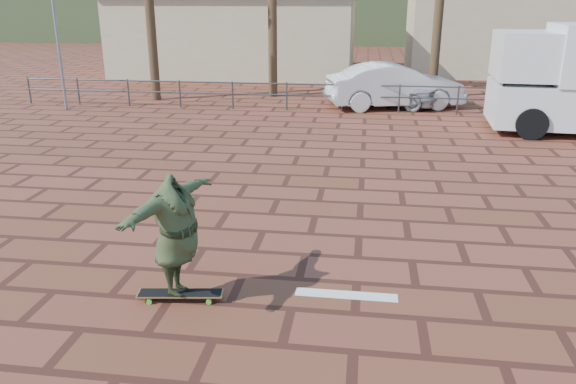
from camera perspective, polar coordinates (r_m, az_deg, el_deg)
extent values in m
plane|color=brown|center=(8.97, 1.76, -6.37)|extent=(120.00, 120.00, 0.00)
cube|color=white|center=(7.87, 5.94, -10.35)|extent=(1.40, 0.22, 0.01)
cylinder|color=#47494F|center=(24.06, -24.78, 9.36)|extent=(0.06, 0.06, 1.00)
cylinder|color=#47494F|center=(23.05, -20.52, 9.54)|extent=(0.06, 0.06, 1.00)
cylinder|color=#47494F|center=(22.18, -15.90, 9.68)|extent=(0.06, 0.06, 1.00)
cylinder|color=#47494F|center=(21.46, -10.92, 9.76)|extent=(0.06, 0.06, 1.00)
cylinder|color=#47494F|center=(20.91, -5.65, 9.77)|extent=(0.06, 0.06, 1.00)
cylinder|color=#47494F|center=(20.53, -0.13, 9.69)|extent=(0.06, 0.06, 1.00)
cylinder|color=#47494F|center=(20.35, 5.53, 9.52)|extent=(0.06, 0.06, 1.00)
cylinder|color=#47494F|center=(20.37, 11.23, 9.26)|extent=(0.06, 0.06, 1.00)
cylinder|color=#47494F|center=(20.58, 16.86, 8.91)|extent=(0.06, 0.06, 1.00)
cylinder|color=#47494F|center=(20.98, 22.31, 8.49)|extent=(0.06, 0.06, 1.00)
cylinder|color=#47494F|center=(20.28, 5.57, 10.78)|extent=(24.00, 0.05, 0.05)
cylinder|color=#47494F|center=(20.35, 5.54, 9.66)|extent=(24.00, 0.05, 0.05)
cylinder|color=brown|center=(23.12, -13.88, 17.70)|extent=(0.36, 0.36, 7.00)
cylinder|color=brown|center=(23.71, 15.04, 17.02)|extent=(0.36, 0.36, 6.50)
cube|color=beige|center=(30.88, -5.06, 15.59)|extent=(12.00, 7.00, 4.00)
cube|color=beige|center=(32.88, 21.27, 15.07)|extent=(10.00, 6.00, 4.50)
cube|color=#384C28|center=(58.07, 7.49, 18.11)|extent=(70.00, 18.00, 6.00)
cube|color=olive|center=(7.80, -10.89, -10.08)|extent=(1.17, 0.40, 0.02)
cube|color=black|center=(7.80, -10.89, -10.00)|extent=(1.13, 0.38, 0.00)
cube|color=silver|center=(7.90, -13.74, -10.17)|extent=(0.09, 0.19, 0.03)
cube|color=silver|center=(7.75, -7.95, -10.37)|extent=(0.09, 0.19, 0.03)
cylinder|color=#56D72D|center=(7.82, -13.92, -10.77)|extent=(0.08, 0.04, 0.07)
cylinder|color=#56D72D|center=(8.01, -13.53, -9.96)|extent=(0.08, 0.04, 0.07)
cylinder|color=#56D72D|center=(7.67, -8.05, -10.99)|extent=(0.08, 0.04, 0.07)
cylinder|color=#56D72D|center=(7.87, -7.82, -10.16)|extent=(0.08, 0.04, 0.07)
imported|color=#384525|center=(7.43, -11.29, -4.35)|extent=(1.02, 2.13, 1.67)
cube|color=white|center=(18.50, 23.20, 12.65)|extent=(1.96, 2.59, 1.35)
cube|color=black|center=(18.42, 20.72, 11.33)|extent=(0.19, 1.92, 0.73)
cylinder|color=black|center=(17.62, 23.49, 6.38)|extent=(0.92, 0.37, 0.90)
cylinder|color=black|center=(19.91, 22.22, 7.85)|extent=(0.92, 0.37, 0.90)
imported|color=#A9ADB1|center=(21.75, 9.55, 10.61)|extent=(4.67, 3.07, 1.48)
imported|color=silver|center=(21.30, 10.80, 10.55)|extent=(5.19, 2.96, 1.62)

